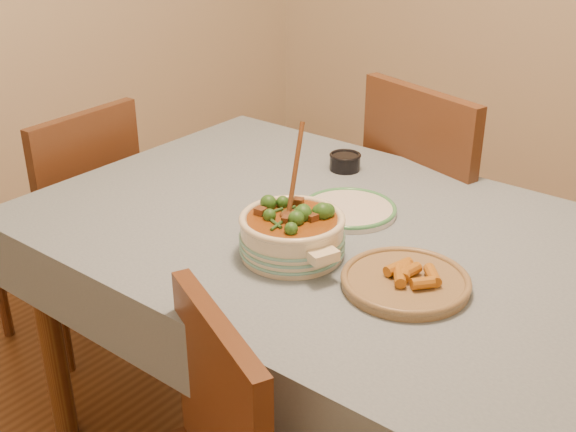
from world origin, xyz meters
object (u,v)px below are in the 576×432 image
object	(u,v)px
chair_far	(437,208)
chair_left	(75,215)
stew_casserole	(292,231)
condiment_bowl	(345,161)
white_plate	(349,209)
fried_plate	(406,279)
dining_table	(347,265)

from	to	relation	value
chair_far	chair_left	bearing A→B (deg)	51.68
stew_casserole	condiment_bowl	distance (m)	0.56
white_plate	fried_plate	size ratio (longest dim) A/B	1.14
white_plate	fried_plate	world-z (taller)	fried_plate
white_plate	chair_far	world-z (taller)	chair_far
stew_casserole	dining_table	bearing A→B (deg)	76.49
stew_casserole	chair_left	bearing A→B (deg)	173.69
white_plate	condiment_bowl	distance (m)	0.31
chair_far	dining_table	bearing A→B (deg)	112.93
stew_casserole	chair_left	xyz separation A→B (m)	(-1.04, 0.12, -0.32)
stew_casserole	chair_far	bearing A→B (deg)	92.74
chair_far	chair_left	xyz separation A→B (m)	(-1.00, -0.72, -0.05)
fried_plate	chair_left	size ratio (longest dim) A/B	0.32
chair_left	stew_casserole	bearing A→B (deg)	81.71
dining_table	fried_plate	world-z (taller)	fried_plate
white_plate	chair_left	xyz separation A→B (m)	(-1.02, -0.16, -0.27)
chair_far	condiment_bowl	bearing A→B (deg)	79.10
dining_table	chair_far	distance (m)	0.68
dining_table	chair_far	size ratio (longest dim) A/B	1.71
dining_table	white_plate	size ratio (longest dim) A/B	5.18
dining_table	stew_casserole	size ratio (longest dim) A/B	5.39
white_plate	fried_plate	distance (m)	0.38
fried_plate	chair_far	world-z (taller)	chair_far
dining_table	fried_plate	xyz separation A→B (m)	(0.24, -0.14, 0.11)
stew_casserole	condiment_bowl	size ratio (longest dim) A/B	2.70
white_plate	condiment_bowl	xyz separation A→B (m)	(-0.18, 0.25, 0.02)
dining_table	fried_plate	bearing A→B (deg)	-29.69
dining_table	chair_left	world-z (taller)	chair_left
chair_left	chair_far	bearing A→B (deg)	123.88
condiment_bowl	white_plate	bearing A→B (deg)	-53.60
condiment_bowl	fried_plate	xyz separation A→B (m)	(0.49, -0.48, -0.01)
white_plate	fried_plate	bearing A→B (deg)	-37.24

